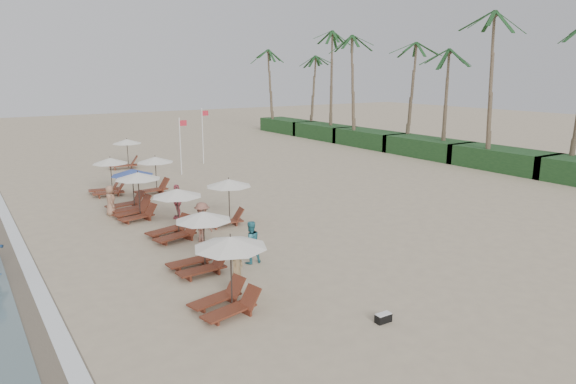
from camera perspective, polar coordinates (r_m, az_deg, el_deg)
ground at (r=22.42m, az=4.67°, el=-5.90°), size 160.00×160.00×0.00m
foam_line at (r=27.72m, az=-28.10°, el=-3.70°), size 0.50×140.00×0.02m
shrub_hedge at (r=47.39m, az=15.08°, el=4.76°), size 3.20×53.00×1.60m
palm_row at (r=47.56m, az=14.84°, el=15.82°), size 7.00×52.00×12.30m
lounger_station_0 at (r=16.18m, az=-6.85°, el=-8.65°), size 2.51×2.31×2.39m
lounger_station_1 at (r=19.53m, az=-9.77°, el=-5.40°), size 2.43×2.13×2.27m
lounger_station_2 at (r=23.59m, az=-12.51°, el=-2.35°), size 2.58×2.25×2.24m
lounger_station_3 at (r=27.10m, az=-16.44°, el=-0.21°), size 2.49×2.28×2.39m
lounger_station_4 at (r=28.85m, az=-17.09°, el=0.18°), size 2.61×2.25×2.26m
lounger_station_5 at (r=33.08m, az=-19.21°, el=1.65°), size 2.44×2.12×2.25m
inland_station_0 at (r=25.17m, az=-6.69°, el=-0.33°), size 2.54×2.24×2.22m
inland_station_1 at (r=32.65m, az=-14.60°, el=2.19°), size 2.73×2.24×2.22m
inland_station_2 at (r=41.93m, az=-17.49°, el=4.29°), size 2.82×2.24×2.22m
beachgoer_near at (r=17.65m, az=-5.65°, el=-8.55°), size 0.68×0.61×1.57m
beachgoer_mid_a at (r=20.17m, az=-4.14°, el=-5.54°), size 0.87×0.70×1.69m
beachgoer_mid_b at (r=22.89m, az=-9.40°, el=-3.30°), size 0.94×1.29×1.78m
beachgoer_far_a at (r=26.82m, az=-12.09°, el=-1.01°), size 0.90×1.11×1.76m
beachgoer_far_b at (r=28.27m, az=-18.94°, el=-0.89°), size 0.62×0.85×1.60m
duffel_bag at (r=16.09m, az=10.44°, el=-13.45°), size 0.50×0.26×0.28m
flag_pole_near at (r=38.14m, az=-11.71°, el=5.29°), size 0.60×0.08×4.12m
flag_pole_far at (r=42.47m, az=-9.33°, el=6.40°), size 0.60×0.08×4.47m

